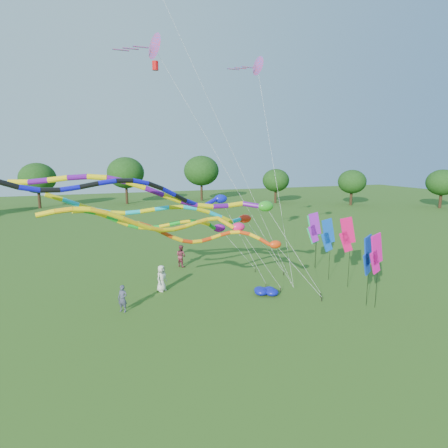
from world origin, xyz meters
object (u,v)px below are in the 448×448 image
object	(u,v)px
person_a	(162,278)
person_b	(123,299)
tube_kite_red	(225,238)
tube_kite_orange	(177,223)
person_c	(181,256)
blue_nylon_heap	(270,291)

from	to	relation	value
person_a	person_b	size ratio (longest dim) A/B	1.12
tube_kite_red	tube_kite_orange	size ratio (longest dim) A/B	0.82
tube_kite_red	person_c	distance (m)	9.92
blue_nylon_heap	person_a	xyz separation A→B (m)	(-6.66, 3.06, 0.68)
tube_kite_red	blue_nylon_heap	world-z (taller)	tube_kite_red
tube_kite_red	person_a	bearing A→B (deg)	137.13
tube_kite_red	person_c	world-z (taller)	tube_kite_red
tube_kite_orange	blue_nylon_heap	size ratio (longest dim) A/B	9.18
person_b	tube_kite_red	bearing A→B (deg)	22.17
tube_kite_red	person_a	xyz separation A→B (m)	(-3.04, 4.15, -3.41)
tube_kite_orange	person_b	xyz separation A→B (m)	(-2.95, 1.82, -4.65)
blue_nylon_heap	person_c	bearing A→B (deg)	116.11
tube_kite_orange	person_a	xyz separation A→B (m)	(-0.13, 4.46, -4.56)
tube_kite_orange	blue_nylon_heap	xyz separation A→B (m)	(6.53, 1.40, -5.24)
tube_kite_orange	person_a	distance (m)	6.38
tube_kite_orange	person_b	distance (m)	5.80
tube_kite_red	person_a	distance (m)	6.18
person_a	person_c	xyz separation A→B (m)	(2.63, 5.16, 0.01)
person_a	person_c	distance (m)	5.79
blue_nylon_heap	person_b	bearing A→B (deg)	177.48
tube_kite_orange	person_c	bearing A→B (deg)	64.33
tube_kite_orange	person_a	bearing A→B (deg)	80.60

